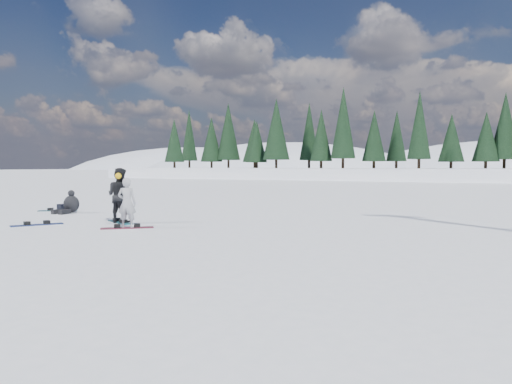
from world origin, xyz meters
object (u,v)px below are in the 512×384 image
at_px(gear_bag, 63,208).
at_px(snowboard_loose_a, 37,225).
at_px(seated_rider, 70,204).
at_px(snowboard_loose_c, 58,211).
at_px(snowboarder_woman, 127,203).
at_px(snowboarder_man, 120,195).

relative_size(gear_bag, snowboard_loose_a, 0.30).
bearing_deg(seated_rider, snowboard_loose_c, 157.08).
distance_m(snowboarder_woman, snowboard_loose_a, 3.15).
bearing_deg(snowboard_loose_c, seated_rider, -49.87).
distance_m(seated_rider, snowboard_loose_a, 4.03).
height_order(gear_bag, snowboard_loose_c, gear_bag).
bearing_deg(snowboarder_woman, gear_bag, -48.55).
xyz_separation_m(snowboarder_woman, snowboarder_man, (-1.20, 1.03, 0.12)).
relative_size(snowboarder_woman, snowboard_loose_c, 1.08).
xyz_separation_m(snowboarder_woman, snowboard_loose_c, (-6.32, 3.05, -0.74)).
xyz_separation_m(snowboarder_man, snowboard_loose_c, (-5.12, 2.02, -0.86)).
relative_size(snowboarder_woman, seated_rider, 1.51).
bearing_deg(gear_bag, snowboard_loose_a, -50.96).
relative_size(seated_rider, snowboard_loose_c, 0.71).
bearing_deg(seated_rider, snowboarder_man, -27.32).
bearing_deg(snowboard_loose_c, snowboard_loose_a, -79.81).
height_order(seated_rider, snowboard_loose_c, seated_rider).
height_order(snowboarder_woman, gear_bag, snowboarder_woman).
height_order(snowboarder_woman, snowboarder_man, snowboarder_man).
relative_size(snowboarder_man, gear_bag, 3.90).
distance_m(snowboarder_woman, gear_bag, 6.63).
xyz_separation_m(seated_rider, snowboard_loose_a, (2.22, -3.34, -0.33)).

